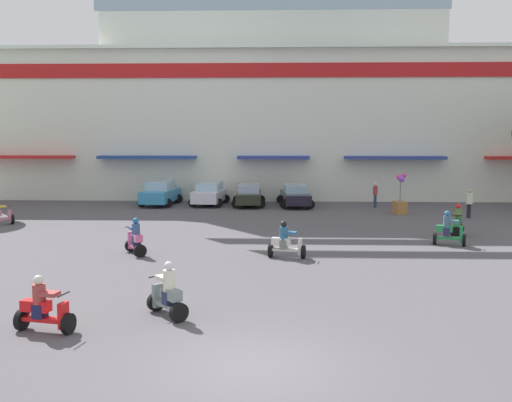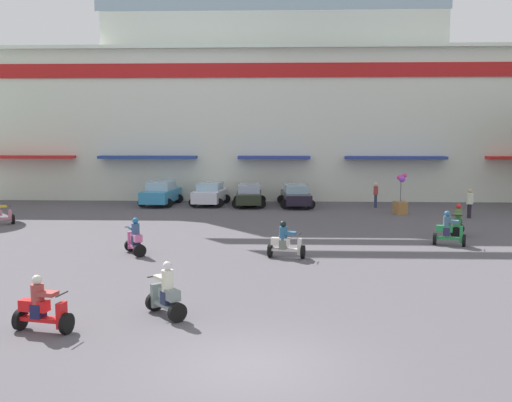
{
  "view_description": "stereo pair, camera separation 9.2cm",
  "coord_description": "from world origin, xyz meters",
  "px_view_note": "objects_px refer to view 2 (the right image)",
  "views": [
    {
      "loc": [
        0.53,
        -12.24,
        4.97
      ],
      "look_at": [
        -0.59,
        17.06,
        1.54
      ],
      "focal_mm": 42.16,
      "sensor_mm": 36.0,
      "label": 1
    },
    {
      "loc": [
        0.62,
        -12.24,
        4.97
      ],
      "look_at": [
        -0.59,
        17.06,
        1.54
      ],
      "focal_mm": 42.16,
      "sensor_mm": 36.0,
      "label": 2
    }
  ],
  "objects_px": {
    "parked_car_1": "(210,194)",
    "balloon_vendor_cart": "(401,200)",
    "scooter_rider_0": "(458,223)",
    "parked_car_2": "(249,195)",
    "pedestrian_0": "(470,202)",
    "parked_car_0": "(161,193)",
    "pedestrian_1": "(376,193)",
    "parked_car_3": "(296,195)",
    "scooter_rider_4": "(135,239)",
    "scooter_rider_6": "(166,294)",
    "scooter_rider_7": "(42,309)",
    "scooter_rider_3": "(449,231)",
    "scooter_rider_2": "(286,243)"
  },
  "relations": [
    {
      "from": "parked_car_3",
      "to": "balloon_vendor_cart",
      "type": "height_order",
      "value": "balloon_vendor_cart"
    },
    {
      "from": "scooter_rider_3",
      "to": "scooter_rider_4",
      "type": "xyz_separation_m",
      "value": [
        -13.2,
        -2.48,
        -0.0
      ]
    },
    {
      "from": "parked_car_1",
      "to": "scooter_rider_3",
      "type": "distance_m",
      "value": 18.39
    },
    {
      "from": "parked_car_0",
      "to": "pedestrian_1",
      "type": "height_order",
      "value": "parked_car_0"
    },
    {
      "from": "scooter_rider_3",
      "to": "scooter_rider_6",
      "type": "bearing_deg",
      "value": -134.61
    },
    {
      "from": "parked_car_2",
      "to": "pedestrian_1",
      "type": "distance_m",
      "value": 8.27
    },
    {
      "from": "scooter_rider_6",
      "to": "scooter_rider_7",
      "type": "distance_m",
      "value": 3.15
    },
    {
      "from": "scooter_rider_2",
      "to": "scooter_rider_3",
      "type": "xyz_separation_m",
      "value": [
        7.13,
        2.84,
        0.04
      ]
    },
    {
      "from": "scooter_rider_6",
      "to": "balloon_vendor_cart",
      "type": "xyz_separation_m",
      "value": [
        10.26,
        20.51,
        0.2
      ]
    },
    {
      "from": "parked_car_0",
      "to": "parked_car_1",
      "type": "relative_size",
      "value": 1.07
    },
    {
      "from": "scooter_rider_3",
      "to": "scooter_rider_7",
      "type": "height_order",
      "value": "scooter_rider_3"
    },
    {
      "from": "parked_car_1",
      "to": "parked_car_0",
      "type": "bearing_deg",
      "value": -177.76
    },
    {
      "from": "balloon_vendor_cart",
      "to": "scooter_rider_2",
      "type": "bearing_deg",
      "value": -118.63
    },
    {
      "from": "parked_car_1",
      "to": "scooter_rider_7",
      "type": "relative_size",
      "value": 2.66
    },
    {
      "from": "scooter_rider_3",
      "to": "balloon_vendor_cart",
      "type": "relative_size",
      "value": 0.62
    },
    {
      "from": "parked_car_1",
      "to": "parked_car_3",
      "type": "bearing_deg",
      "value": -4.33
    },
    {
      "from": "scooter_rider_2",
      "to": "scooter_rider_7",
      "type": "height_order",
      "value": "scooter_rider_2"
    },
    {
      "from": "scooter_rider_4",
      "to": "pedestrian_1",
      "type": "xyz_separation_m",
      "value": [
        12.03,
        15.38,
        0.31
      ]
    },
    {
      "from": "scooter_rider_0",
      "to": "pedestrian_0",
      "type": "distance_m",
      "value": 6.51
    },
    {
      "from": "scooter_rider_0",
      "to": "scooter_rider_2",
      "type": "bearing_deg",
      "value": -147.4
    },
    {
      "from": "scooter_rider_0",
      "to": "pedestrian_1",
      "type": "xyz_separation_m",
      "value": [
        -2.24,
        10.49,
        0.3
      ]
    },
    {
      "from": "parked_car_2",
      "to": "parked_car_1",
      "type": "bearing_deg",
      "value": 170.03
    },
    {
      "from": "parked_car_2",
      "to": "scooter_rider_4",
      "type": "xyz_separation_m",
      "value": [
        -3.78,
        -15.88,
        -0.09
      ]
    },
    {
      "from": "parked_car_1",
      "to": "parked_car_2",
      "type": "height_order",
      "value": "parked_car_1"
    },
    {
      "from": "scooter_rider_2",
      "to": "scooter_rider_0",
      "type": "bearing_deg",
      "value": 32.6
    },
    {
      "from": "parked_car_1",
      "to": "balloon_vendor_cart",
      "type": "distance_m",
      "value": 12.56
    },
    {
      "from": "pedestrian_1",
      "to": "balloon_vendor_cart",
      "type": "height_order",
      "value": "balloon_vendor_cart"
    },
    {
      "from": "parked_car_2",
      "to": "pedestrian_1",
      "type": "relative_size",
      "value": 2.4
    },
    {
      "from": "parked_car_0",
      "to": "parked_car_2",
      "type": "distance_m",
      "value": 5.98
    },
    {
      "from": "scooter_rider_6",
      "to": "scooter_rider_7",
      "type": "bearing_deg",
      "value": -155.04
    },
    {
      "from": "parked_car_2",
      "to": "scooter_rider_4",
      "type": "bearing_deg",
      "value": -103.39
    },
    {
      "from": "pedestrian_0",
      "to": "balloon_vendor_cart",
      "type": "distance_m",
      "value": 3.93
    },
    {
      "from": "parked_car_0",
      "to": "scooter_rider_4",
      "type": "bearing_deg",
      "value": -82.32
    },
    {
      "from": "parked_car_2",
      "to": "scooter_rider_2",
      "type": "bearing_deg",
      "value": -81.99
    },
    {
      "from": "scooter_rider_6",
      "to": "scooter_rider_7",
      "type": "xyz_separation_m",
      "value": [
        -2.85,
        -1.33,
        -0.03
      ]
    },
    {
      "from": "parked_car_1",
      "to": "balloon_vendor_cart",
      "type": "relative_size",
      "value": 1.66
    },
    {
      "from": "parked_car_2",
      "to": "scooter_rider_7",
      "type": "relative_size",
      "value": 2.55
    },
    {
      "from": "parked_car_0",
      "to": "scooter_rider_0",
      "type": "bearing_deg",
      "value": -34.54
    },
    {
      "from": "parked_car_1",
      "to": "parked_car_3",
      "type": "relative_size",
      "value": 0.89
    },
    {
      "from": "parked_car_3",
      "to": "scooter_rider_3",
      "type": "relative_size",
      "value": 3.0
    },
    {
      "from": "parked_car_0",
      "to": "parked_car_1",
      "type": "xyz_separation_m",
      "value": [
        3.3,
        0.13,
        -0.04
      ]
    },
    {
      "from": "scooter_rider_7",
      "to": "pedestrian_1",
      "type": "bearing_deg",
      "value": 63.99
    },
    {
      "from": "pedestrian_0",
      "to": "pedestrian_1",
      "type": "xyz_separation_m",
      "value": [
        -4.64,
        4.45,
        -0.0
      ]
    },
    {
      "from": "scooter_rider_3",
      "to": "parked_car_1",
      "type": "bearing_deg",
      "value": 131.07
    },
    {
      "from": "scooter_rider_2",
      "to": "pedestrian_1",
      "type": "bearing_deg",
      "value": 69.24
    },
    {
      "from": "parked_car_0",
      "to": "scooter_rider_6",
      "type": "xyz_separation_m",
      "value": [
        4.99,
        -24.28,
        -0.18
      ]
    },
    {
      "from": "parked_car_0",
      "to": "pedestrian_1",
      "type": "distance_m",
      "value": 14.24
    },
    {
      "from": "parked_car_3",
      "to": "pedestrian_0",
      "type": "xyz_separation_m",
      "value": [
        9.82,
        -4.98,
        0.22
      ]
    },
    {
      "from": "pedestrian_1",
      "to": "scooter_rider_0",
      "type": "bearing_deg",
      "value": -77.96
    },
    {
      "from": "parked_car_1",
      "to": "scooter_rider_0",
      "type": "height_order",
      "value": "scooter_rider_0"
    }
  ]
}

